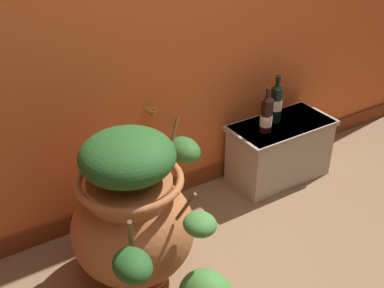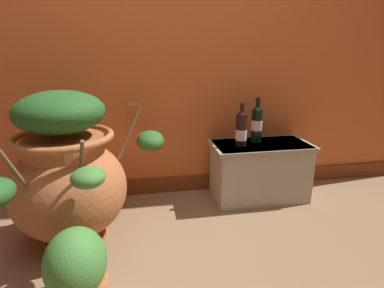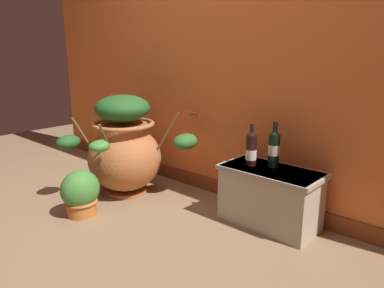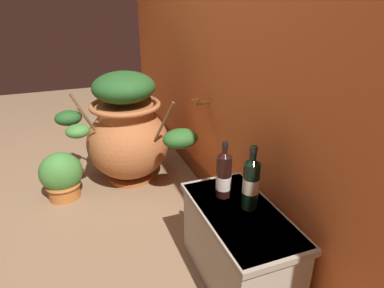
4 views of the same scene
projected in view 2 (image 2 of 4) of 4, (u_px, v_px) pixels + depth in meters
name	position (u px, v px, depth m)	size (l,w,h in m)	color
back_wall	(155.00, 8.00, 2.00)	(4.40, 0.33, 2.60)	#D6662D
terracotta_urn	(69.00, 174.00, 1.60)	(0.84, 0.87, 0.83)	#B26638
stone_ledge	(260.00, 169.00, 2.14)	(0.68, 0.35, 0.41)	#B2A893
wine_bottle_left	(257.00, 122.00, 2.09)	(0.08, 0.08, 0.31)	black
wine_bottle_middle	(241.00, 128.00, 2.00)	(0.08, 0.08, 0.29)	black
potted_shrub	(77.00, 269.00, 1.22)	(0.25, 0.29, 0.34)	#C17033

